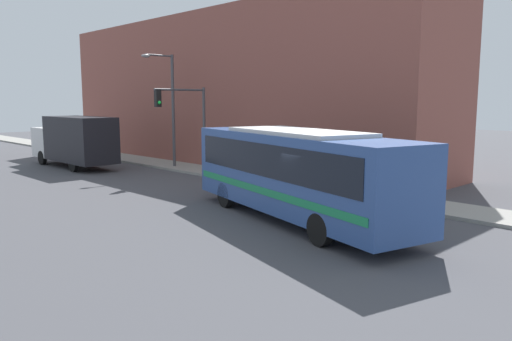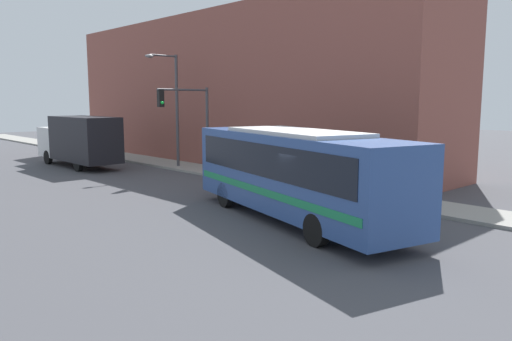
# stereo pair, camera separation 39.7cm
# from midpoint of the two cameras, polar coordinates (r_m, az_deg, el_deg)

# --- Properties ---
(ground_plane) EXTENTS (120.00, 120.00, 0.00)m
(ground_plane) POSITION_cam_midpoint_polar(r_m,az_deg,el_deg) (15.74, 9.09, -7.21)
(ground_plane) COLOR #47474C
(sidewalk) EXTENTS (2.42, 70.00, 0.13)m
(sidewalk) POSITION_cam_midpoint_polar(r_m,az_deg,el_deg) (34.46, -11.77, 1.10)
(sidewalk) COLOR gray
(sidewalk) RESTS_ON ground_plane
(building_facade) EXTENTS (6.00, 30.45, 9.55)m
(building_facade) POSITION_cam_midpoint_polar(r_m,az_deg,el_deg) (33.65, -2.37, 9.14)
(building_facade) COLOR brown
(building_facade) RESTS_ON ground_plane
(city_bus) EXTENTS (4.98, 10.58, 3.12)m
(city_bus) POSITION_cam_midpoint_polar(r_m,az_deg,el_deg) (16.96, 5.13, 0.16)
(city_bus) COLOR #2D4C8C
(city_bus) RESTS_ON ground_plane
(delivery_truck) EXTENTS (2.21, 7.84, 3.14)m
(delivery_truck) POSITION_cam_midpoint_polar(r_m,az_deg,el_deg) (32.78, -19.25, 3.35)
(delivery_truck) COLOR black
(delivery_truck) RESTS_ON ground_plane
(fire_hydrant) EXTENTS (0.26, 0.35, 0.76)m
(fire_hydrant) POSITION_cam_midpoint_polar(r_m,az_deg,el_deg) (21.80, 9.65, -1.60)
(fire_hydrant) COLOR gold
(fire_hydrant) RESTS_ON sidewalk
(traffic_light_pole) EXTENTS (3.28, 0.35, 4.69)m
(traffic_light_pole) POSITION_cam_midpoint_polar(r_m,az_deg,el_deg) (27.43, -7.18, 6.44)
(traffic_light_pole) COLOR #47474C
(traffic_light_pole) RESTS_ON sidewalk
(street_lamp) EXTENTS (2.18, 0.28, 6.67)m
(street_lamp) POSITION_cam_midpoint_polar(r_m,az_deg,el_deg) (30.54, -9.10, 7.88)
(street_lamp) COLOR #47474C
(street_lamp) RESTS_ON sidewalk
(pedestrian_near_corner) EXTENTS (0.34, 0.34, 1.65)m
(pedestrian_near_corner) POSITION_cam_midpoint_polar(r_m,az_deg,el_deg) (24.53, 2.85, 0.65)
(pedestrian_near_corner) COLOR #47382D
(pedestrian_near_corner) RESTS_ON sidewalk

